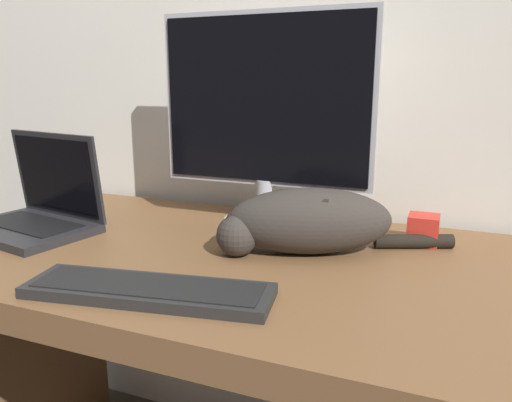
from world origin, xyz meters
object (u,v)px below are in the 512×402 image
Objects in this scene: external_keyboard at (149,290)px; cat at (307,220)px; monitor at (265,117)px; laptop at (36,211)px.

cat reaches higher than external_keyboard.
monitor is at bearing 76.86° from external_keyboard.
monitor is 1.22× the size of external_keyboard.
laptop is at bearing -153.98° from monitor.
external_keyboard is 0.92× the size of cat.
monitor is at bearing 111.88° from cat.
laptop reaches higher than external_keyboard.
external_keyboard is at bearing -93.54° from monitor.
monitor is 1.12× the size of cat.
monitor reaches higher than laptop.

